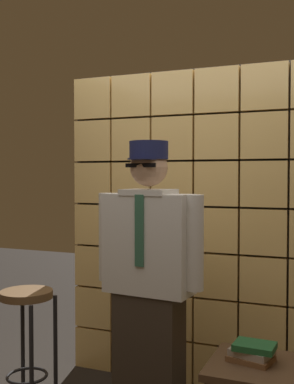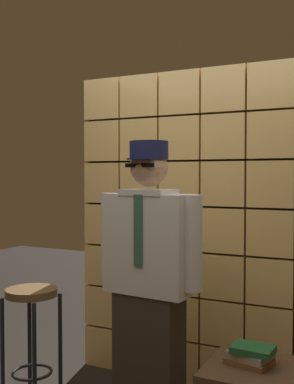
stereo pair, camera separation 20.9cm
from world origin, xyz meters
The scene contains 5 objects.
glass_block_wall centered at (0.00, 1.15, 1.16)m, with size 2.03×0.10×2.36m.
standing_person centered at (-0.07, 0.42, 0.92)m, with size 0.70×0.32×1.76m.
bar_stool centered at (-0.89, 0.32, 0.60)m, with size 0.34×0.34×0.80m.
side_table centered at (0.58, 0.40, 0.45)m, with size 0.52×0.52×0.52m.
book_stack centered at (0.55, 0.43, 0.57)m, with size 0.27×0.24×0.10m.
Camera 2 is at (1.20, -2.14, 1.55)m, focal length 44.69 mm.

